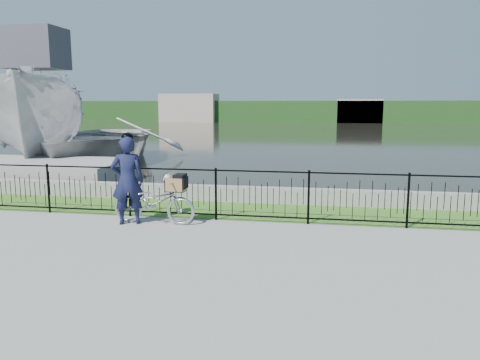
% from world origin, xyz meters
% --- Properties ---
extents(ground, '(120.00, 120.00, 0.00)m').
position_xyz_m(ground, '(0.00, 0.00, 0.00)').
color(ground, gray).
rests_on(ground, ground).
extents(grass_strip, '(60.00, 2.00, 0.01)m').
position_xyz_m(grass_strip, '(0.00, 2.60, 0.00)').
color(grass_strip, '#3F6F22').
rests_on(grass_strip, ground).
extents(water, '(120.00, 120.00, 0.00)m').
position_xyz_m(water, '(0.00, 33.00, 0.00)').
color(water, black).
rests_on(water, ground).
extents(quay_wall, '(60.00, 0.30, 0.40)m').
position_xyz_m(quay_wall, '(0.00, 3.60, 0.20)').
color(quay_wall, gray).
rests_on(quay_wall, ground).
extents(fence, '(14.00, 0.06, 1.15)m').
position_xyz_m(fence, '(0.00, 1.60, 0.58)').
color(fence, black).
rests_on(fence, ground).
extents(far_treeline, '(120.00, 6.00, 3.00)m').
position_xyz_m(far_treeline, '(0.00, 60.00, 1.50)').
color(far_treeline, '#20461A').
rests_on(far_treeline, ground).
extents(far_building_left, '(8.00, 4.00, 4.00)m').
position_xyz_m(far_building_left, '(-18.00, 58.00, 2.00)').
color(far_building_left, '#A49484').
rests_on(far_building_left, ground).
extents(far_building_right, '(6.00, 3.00, 3.20)m').
position_xyz_m(far_building_right, '(6.00, 58.50, 1.60)').
color(far_building_right, '#A49484').
rests_on(far_building_right, ground).
extents(bicycle_rig, '(1.77, 0.62, 1.09)m').
position_xyz_m(bicycle_rig, '(-2.20, 1.06, 0.48)').
color(bicycle_rig, '#A9ADB5').
rests_on(bicycle_rig, ground).
extents(cyclist, '(0.80, 0.67, 1.93)m').
position_xyz_m(cyclist, '(-2.75, 0.95, 0.95)').
color(cyclist, '#141738').
rests_on(cyclist, ground).
extents(boat_near, '(7.38, 10.14, 5.48)m').
position_xyz_m(boat_near, '(-10.04, 9.16, 1.96)').
color(boat_near, silver).
rests_on(boat_near, water).
extents(boat_far, '(8.03, 10.35, 1.97)m').
position_xyz_m(boat_far, '(-8.45, 10.47, 0.98)').
color(boat_far, silver).
rests_on(boat_far, water).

